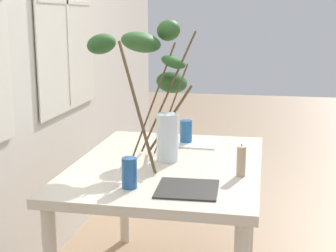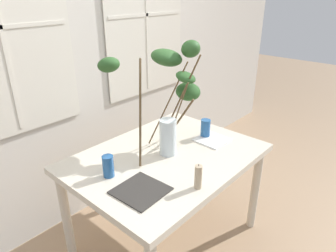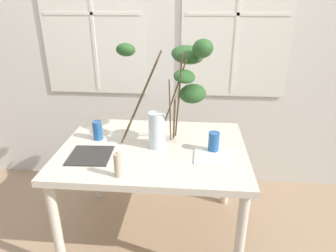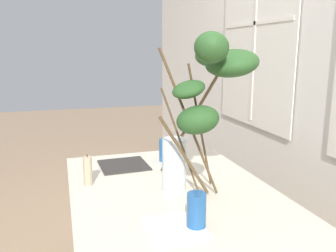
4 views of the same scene
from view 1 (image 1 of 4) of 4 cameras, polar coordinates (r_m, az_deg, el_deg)
back_wall_with_windows at (r=2.68m, az=-17.86°, el=11.47°), size 5.61×0.14×2.84m
dining_table at (r=2.53m, az=0.03°, el=-5.99°), size 1.24×0.92×0.73m
vase_with_branches at (r=2.57m, az=-1.47°, el=6.03°), size 0.69×0.48×0.72m
drinking_glass_blue_left at (r=2.13m, az=-4.45°, el=-5.39°), size 0.07×0.07×0.13m
drinking_glass_blue_right at (r=2.86m, az=2.09°, el=-0.68°), size 0.07×0.07×0.13m
plate_square_left at (r=2.12m, az=2.23°, el=-7.22°), size 0.27×0.27×0.01m
plate_square_right at (r=2.85m, az=3.54°, el=-2.04°), size 0.22×0.22×0.01m
pillar_candle at (r=2.30m, az=8.39°, el=-4.03°), size 0.04×0.04×0.15m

